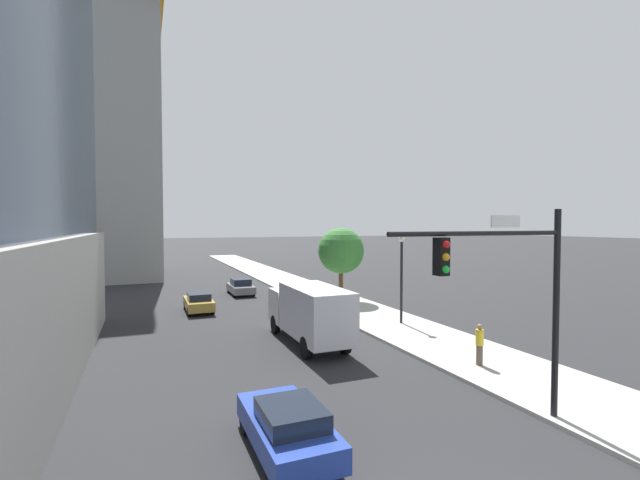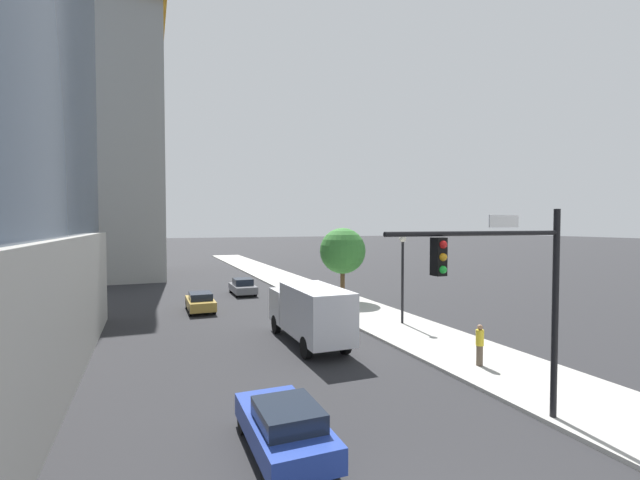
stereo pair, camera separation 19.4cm
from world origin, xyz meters
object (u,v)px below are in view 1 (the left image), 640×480
at_px(construction_building, 100,125).
at_px(car_gold, 199,302).
at_px(car_blue, 288,427).
at_px(pedestrian_yellow_shirt, 480,344).
at_px(box_truck, 309,311).
at_px(traffic_light_pole, 510,279).
at_px(car_gray, 241,287).
at_px(street_tree, 341,251).
at_px(street_lamp, 402,265).

relative_size(construction_building, car_gold, 10.12).
xyz_separation_m(car_blue, pedestrian_yellow_shirt, (9.86, 3.38, 0.32)).
xyz_separation_m(box_truck, pedestrian_yellow_shirt, (5.51, -6.29, -0.68)).
bearing_deg(traffic_light_pole, car_gray, 94.39).
bearing_deg(car_gold, pedestrian_yellow_shirt, -60.07).
bearing_deg(construction_building, traffic_light_pole, -72.62).
bearing_deg(car_gray, car_blue, -99.24).
height_order(car_gray, pedestrian_yellow_shirt, pedestrian_yellow_shirt).
bearing_deg(car_blue, street_tree, 61.09).
height_order(traffic_light_pole, street_tree, traffic_light_pole).
relative_size(car_gray, car_gold, 1.00).
bearing_deg(street_tree, traffic_light_pole, -101.92).
bearing_deg(construction_building, car_gold, -71.91).
distance_m(car_blue, box_truck, 10.66).
bearing_deg(traffic_light_pole, construction_building, 107.38).
distance_m(street_tree, pedestrian_yellow_shirt, 16.89).
xyz_separation_m(traffic_light_pole, pedestrian_yellow_shirt, (3.35, 4.76, -3.56)).
height_order(construction_building, car_blue, construction_building).
distance_m(traffic_light_pole, box_truck, 11.62).
bearing_deg(traffic_light_pole, car_blue, 168.06).
height_order(street_lamp, car_gray, street_lamp).
height_order(construction_building, car_gold, construction_building).
bearing_deg(traffic_light_pole, street_lamp, 70.17).
height_order(traffic_light_pole, car_blue, traffic_light_pole).
distance_m(traffic_light_pole, street_lamp, 13.63).
relative_size(traffic_light_pole, car_gray, 1.64).
distance_m(traffic_light_pole, car_gold, 23.18).
bearing_deg(car_blue, car_gray, 80.76).
bearing_deg(street_tree, car_gray, 134.36).
xyz_separation_m(street_lamp, car_gray, (-6.77, 15.35, -3.07)).
height_order(street_tree, car_gray, street_tree).
distance_m(traffic_light_pole, car_blue, 7.71).
relative_size(construction_building, car_gray, 10.11).
bearing_deg(pedestrian_yellow_shirt, construction_building, 113.18).
bearing_deg(traffic_light_pole, street_tree, 78.08).
xyz_separation_m(street_tree, box_truck, (-6.66, -10.28, -2.38)).
relative_size(street_lamp, car_blue, 1.28).
xyz_separation_m(construction_building, street_tree, (19.15, -25.45, -13.74)).
bearing_deg(street_tree, construction_building, 126.96).
xyz_separation_m(construction_building, pedestrian_yellow_shirt, (17.99, -42.02, -16.80)).
xyz_separation_m(traffic_light_pole, street_tree, (4.50, 21.34, -0.50)).
relative_size(car_gray, pedestrian_yellow_shirt, 2.25).
bearing_deg(traffic_light_pole, car_gold, 106.57).
distance_m(street_lamp, car_blue, 16.23).
distance_m(street_tree, box_truck, 12.48).
height_order(street_lamp, street_tree, street_tree).
relative_size(car_gray, car_blue, 0.94).
bearing_deg(car_gray, construction_building, 123.82).
relative_size(construction_building, car_blue, 9.53).
xyz_separation_m(construction_building, traffic_light_pole, (14.65, -46.79, -13.24)).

